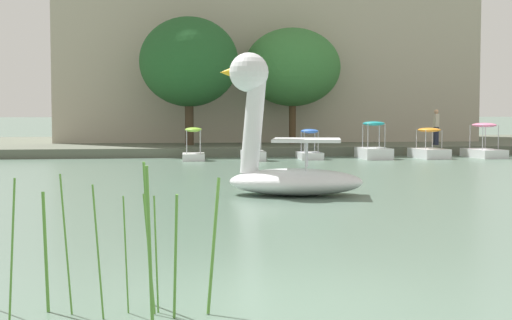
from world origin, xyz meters
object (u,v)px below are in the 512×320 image
Objects in this scene: pedal_boat_blue at (310,150)px; pedal_boat_orange at (429,149)px; pedal_boat_lime at (193,150)px; person_on_path at (436,126)px; swan_boat at (283,154)px; tree_broadleaf_right at (293,67)px; pedal_boat_teal at (374,149)px; pedal_boat_pink at (484,148)px; tree_broadleaf_left at (189,62)px; pedal_boat_cyan at (253,151)px.

pedal_boat_orange is at bearing -1.89° from pedal_boat_blue.
pedal_boat_lime is 1.05× the size of person_on_path.
pedal_boat_lime is at bearing -179.37° from pedal_boat_blue.
tree_broadleaf_right is at bearing 78.16° from swan_boat.
pedal_boat_pink is (5.32, 0.03, 0.04)m from pedal_boat_teal.
tree_broadleaf_left is at bearing 145.78° from pedal_boat_teal.
person_on_path is at bearing 39.78° from pedal_boat_teal.
pedal_boat_pink is at bearing -40.15° from tree_broadleaf_right.
tree_broadleaf_left is (-10.66, 5.48, 4.24)m from pedal_boat_orange.
pedal_boat_orange is at bearing -27.23° from tree_broadleaf_left.
pedal_boat_teal is 5.32m from pedal_boat_pink.
tree_broadleaf_left reaches higher than swan_boat.
swan_boat is 1.56× the size of pedal_boat_pink.
pedal_boat_teal is 0.35× the size of tree_broadleaf_left.
pedal_boat_teal is 1.02× the size of pedal_boat_orange.
swan_boat is 2.09× the size of pedal_boat_blue.
swan_boat is 1.69× the size of pedal_boat_orange.
tree_broadleaf_right is at bearing 157.40° from person_on_path.
pedal_boat_blue is 2.94m from pedal_boat_teal.
tree_broadleaf_right is (0.48, 6.43, 4.10)m from pedal_boat_blue.
pedal_boat_pink is at bearing -76.80° from person_on_path.
pedal_boat_lime is (-1.32, 14.50, -0.59)m from swan_boat.
pedal_boat_blue is at bearing 0.63° from pedal_boat_lime.
swan_boat is 15.95m from pedal_boat_teal.
tree_broadleaf_right is at bearing 48.60° from pedal_boat_lime.
tree_broadleaf_right is (-2.45, 6.59, 4.07)m from pedal_boat_teal.
tree_broadleaf_left is at bearing 112.98° from pedal_boat_cyan.
pedal_boat_teal is (8.17, -0.10, -0.01)m from pedal_boat_lime.
pedal_boat_pink is (13.50, -0.07, 0.03)m from pedal_boat_lime.
tree_broadleaf_right is at bearing 127.54° from pedal_boat_orange.
person_on_path is (12.49, -1.75, -3.24)m from tree_broadleaf_left.
pedal_boat_lime is at bearing -164.06° from person_on_path.
pedal_boat_cyan is at bearing -158.19° from person_on_path.
pedal_boat_cyan is at bearing -8.99° from pedal_boat_lime.
pedal_boat_cyan is 0.84× the size of pedal_boat_teal.
person_on_path reaches higher than pedal_boat_blue.
pedal_boat_orange is 0.92× the size of pedal_boat_pink.
pedal_boat_teal is 0.94× the size of pedal_boat_pink.
pedal_boat_lime is 5.24m from pedal_boat_blue.
pedal_boat_pink reaches higher than pedal_boat_blue.
pedal_boat_cyan is 1.06× the size of person_on_path.
person_on_path is (4.46, 3.71, 0.97)m from pedal_boat_teal.
pedal_boat_pink is 3.89m from person_on_path.
pedal_boat_lime is at bearing 95.21° from swan_boat.
pedal_boat_orange is at bearing -116.13° from person_on_path.
person_on_path is at bearing -7.97° from tree_broadleaf_left.
swan_boat is at bearing -123.41° from pedal_boat_orange.
pedal_boat_pink reaches higher than pedal_boat_orange.
pedal_boat_blue is at bearing -154.36° from person_on_path.
pedal_boat_cyan is at bearing -178.02° from pedal_boat_orange.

